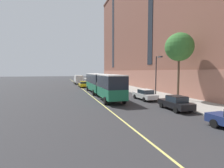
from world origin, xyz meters
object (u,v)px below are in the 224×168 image
(parked_car_champagne_1, at_px, (118,87))
(fire_hydrant, at_px, (150,95))
(parked_car_white_0, at_px, (145,95))
(street_tree_mid_block, at_px, (179,47))
(street_lamp, at_px, (157,72))
(city_bus, at_px, (101,83))
(taxi_cab, at_px, (83,84))
(parked_car_black_4, at_px, (176,103))
(box_truck, at_px, (78,79))

(parked_car_champagne_1, distance_m, fire_hydrant, 11.00)
(parked_car_white_0, distance_m, parked_car_champagne_1, 12.25)
(parked_car_champagne_1, height_order, street_tree_mid_block, street_tree_mid_block)
(parked_car_white_0, height_order, street_lamp, street_lamp)
(city_bus, relative_size, taxi_cab, 4.28)
(street_tree_mid_block, bearing_deg, fire_hydrant, 128.49)
(parked_car_black_4, distance_m, street_tree_mid_block, 9.41)
(parked_car_white_0, height_order, fire_hydrant, parked_car_white_0)
(city_bus, distance_m, parked_car_white_0, 8.23)
(street_lamp, bearing_deg, parked_car_black_4, -104.15)
(city_bus, distance_m, street_lamp, 9.66)
(city_bus, relative_size, parked_car_champagne_1, 4.14)
(taxi_cab, distance_m, fire_hydrant, 22.72)
(parked_car_black_4, distance_m, fire_hydrant, 8.48)
(parked_car_white_0, relative_size, fire_hydrant, 6.54)
(street_lamp, bearing_deg, city_bus, 136.37)
(city_bus, relative_size, parked_car_black_4, 4.57)
(box_truck, xyz_separation_m, street_lamp, (8.02, -33.32, 2.34))
(parked_car_black_4, xyz_separation_m, taxi_cab, (-6.20, 29.66, 0.00))
(parked_car_black_4, relative_size, box_truck, 0.63)
(parked_car_black_4, height_order, fire_hydrant, parked_car_black_4)
(fire_hydrant, bearing_deg, city_bus, 143.86)
(city_bus, xyz_separation_m, street_tree_mid_block, (9.33, -8.17, 5.37))
(street_tree_mid_block, height_order, street_lamp, street_tree_mid_block)
(parked_car_champagne_1, xyz_separation_m, taxi_cab, (-6.14, 10.47, -0.00))
(parked_car_champagne_1, bearing_deg, taxi_cab, 120.41)
(parked_car_champagne_1, height_order, box_truck, box_truck)
(parked_car_champagne_1, height_order, parked_car_black_4, same)
(parked_car_white_0, relative_size, box_truck, 0.69)
(parked_car_black_4, height_order, street_tree_mid_block, street_tree_mid_block)
(parked_car_black_4, xyz_separation_m, box_truck, (-6.33, 40.05, 0.88))
(taxi_cab, xyz_separation_m, street_lamp, (7.90, -22.94, 3.22))
(parked_car_black_4, bearing_deg, fire_hydrant, 79.16)
(parked_car_white_0, distance_m, street_lamp, 3.67)
(street_lamp, bearing_deg, fire_hydrant, 93.57)
(box_truck, bearing_deg, taxi_cab, -89.33)
(taxi_cab, bearing_deg, parked_car_white_0, -74.87)
(box_truck, distance_m, street_tree_mid_block, 36.96)
(parked_car_champagne_1, bearing_deg, parked_car_white_0, -90.01)
(box_truck, xyz_separation_m, taxi_cab, (0.12, -10.39, -0.88))
(city_bus, distance_m, street_tree_mid_block, 13.52)
(box_truck, height_order, street_lamp, street_lamp)
(box_truck, bearing_deg, parked_car_champagne_1, -73.28)
(street_tree_mid_block, relative_size, fire_hydrant, 13.01)
(city_bus, relative_size, street_tree_mid_block, 2.11)
(city_bus, distance_m, taxi_cab, 16.48)
(city_bus, bearing_deg, street_lamp, -43.63)
(box_truck, bearing_deg, parked_car_white_0, -79.29)
(parked_car_white_0, relative_size, parked_car_black_4, 1.09)
(parked_car_black_4, bearing_deg, parked_car_champagne_1, 90.19)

